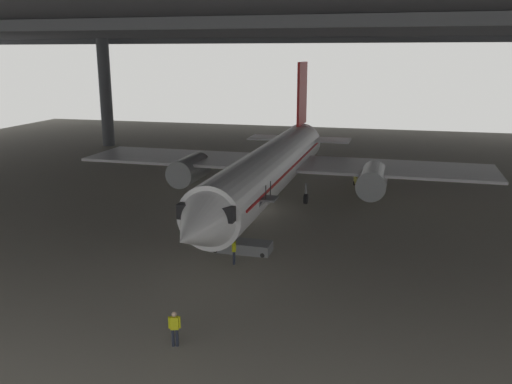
{
  "coord_description": "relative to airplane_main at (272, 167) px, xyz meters",
  "views": [
    {
      "loc": [
        12.0,
        -41.98,
        12.68
      ],
      "look_at": [
        2.26,
        -3.7,
        2.63
      ],
      "focal_mm": 38.01,
      "sensor_mm": 36.0,
      "label": 1
    }
  ],
  "objects": [
    {
      "name": "airplane_main",
      "position": [
        0.0,
        0.0,
        0.0
      ],
      "size": [
        36.87,
        38.34,
        11.95
      ],
      "color": "white",
      "rests_on": "ground_plane"
    },
    {
      "name": "ground_plane",
      "position": [
        -2.35,
        -1.22,
        -3.54
      ],
      "size": [
        110.0,
        110.0,
        0.0
      ],
      "primitive_type": "plane",
      "color": "gray"
    },
    {
      "name": "crew_worker_near_nose",
      "position": [
        0.76,
        -22.96,
        -2.59
      ],
      "size": [
        0.53,
        0.32,
        1.67
      ],
      "color": "#232838",
      "rests_on": "ground_plane"
    },
    {
      "name": "baggage_tug",
      "position": [
        6.98,
        9.55,
        -3.01
      ],
      "size": [
        1.8,
        2.45,
        0.9
      ],
      "color": "yellow",
      "rests_on": "ground_plane"
    },
    {
      "name": "boarding_stairs",
      "position": [
        0.45,
        -10.64,
        -2.8
      ],
      "size": [
        4.32,
        1.58,
        4.76
      ],
      "color": "slate",
      "rests_on": "ground_plane"
    },
    {
      "name": "hangar_structure",
      "position": [
        -2.43,
        12.55,
        11.89
      ],
      "size": [
        121.0,
        99.0,
        16.06
      ],
      "color": "#4C4F54",
      "rests_on": "ground_plane"
    },
    {
      "name": "crew_worker_by_stairs",
      "position": [
        0.53,
        -12.9,
        -2.57
      ],
      "size": [
        0.28,
        0.54,
        1.69
      ],
      "color": "#232838",
      "rests_on": "ground_plane"
    }
  ]
}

